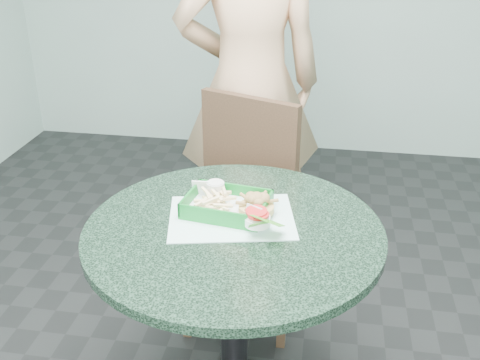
% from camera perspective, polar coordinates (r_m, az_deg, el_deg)
% --- Properties ---
extents(cafe_table, '(0.90, 0.90, 0.75)m').
position_cam_1_polar(cafe_table, '(1.79, -0.62, -10.02)').
color(cafe_table, black).
rests_on(cafe_table, floor).
extents(dining_chair, '(0.46, 0.46, 0.93)m').
position_cam_1_polar(dining_chair, '(2.37, 0.51, -1.58)').
color(dining_chair, brown).
rests_on(dining_chair, floor).
extents(diner_person, '(0.92, 0.73, 2.21)m').
position_cam_1_polar(diner_person, '(2.50, 1.05, 13.91)').
color(diner_person, tan).
rests_on(diner_person, floor).
extents(placemat, '(0.43, 0.36, 0.00)m').
position_cam_1_polar(placemat, '(1.74, -0.86, -4.37)').
color(placemat, silver).
rests_on(placemat, cafe_table).
extents(food_basket, '(0.25, 0.18, 0.05)m').
position_cam_1_polar(food_basket, '(1.76, -1.33, -3.38)').
color(food_basket, '#0C7524').
rests_on(food_basket, placemat).
extents(crab_sandwich, '(0.11, 0.11, 0.07)m').
position_cam_1_polar(crab_sandwich, '(1.74, 1.74, -2.58)').
color(crab_sandwich, tan).
rests_on(crab_sandwich, food_basket).
extents(fries_pile, '(0.14, 0.15, 0.04)m').
position_cam_1_polar(fries_pile, '(1.76, -2.61, -2.72)').
color(fries_pile, '#FEE09E').
rests_on(fries_pile, food_basket).
extents(sauce_ramekin, '(0.06, 0.06, 0.03)m').
position_cam_1_polar(sauce_ramekin, '(1.82, -2.88, -1.29)').
color(sauce_ramekin, silver).
rests_on(sauce_ramekin, food_basket).
extents(garnish_cup, '(0.12, 0.11, 0.05)m').
position_cam_1_polar(garnish_cup, '(1.67, 2.46, -4.30)').
color(garnish_cup, white).
rests_on(garnish_cup, food_basket).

